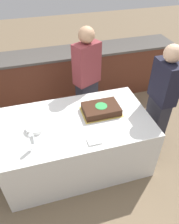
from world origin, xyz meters
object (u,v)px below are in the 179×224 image
at_px(person_seated_right, 160,101).
at_px(plate_stack, 35,128).
at_px(wine_glass, 32,140).
at_px(cake, 101,109).
at_px(person_cutting_cake, 87,80).

bearing_deg(person_seated_right, plate_stack, -89.53).
xyz_separation_m(wine_glass, person_seated_right, (1.64, 0.29, -0.06)).
relative_size(cake, person_seated_right, 0.31).
relative_size(plate_stack, person_cutting_cake, 0.13).
xyz_separation_m(cake, person_cutting_cake, (0.00, 0.65, 0.04)).
relative_size(person_cutting_cake, person_seated_right, 1.02).
height_order(cake, person_seated_right, person_seated_right).
bearing_deg(person_cutting_cake, cake, 64.88).
bearing_deg(wine_glass, plate_stack, 81.24).
height_order(wine_glass, person_seated_right, person_seated_right).
height_order(wine_glass, person_cutting_cake, person_cutting_cake).
bearing_deg(cake, person_cutting_cake, 90.00).
distance_m(person_cutting_cake, person_seated_right, 1.07).
bearing_deg(cake, wine_glass, -156.86).
relative_size(cake, person_cutting_cake, 0.30).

